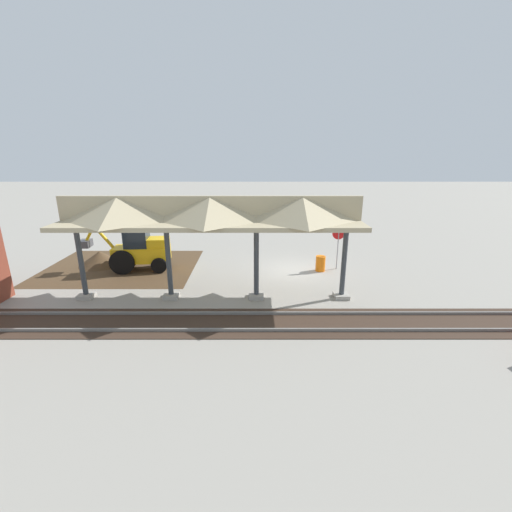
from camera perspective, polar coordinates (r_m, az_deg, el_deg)
ground_plane at (r=20.44m, az=6.28°, el=-2.41°), size 120.00×120.00×0.00m
dirt_work_zone at (r=22.47m, az=-21.46°, el=-1.70°), size 8.92×7.00×0.01m
platform_canopy at (r=15.58m, az=-7.59°, el=7.24°), size 13.54×3.20×4.90m
rail_tracks at (r=14.55m, az=9.01°, el=-10.87°), size 60.00×2.58×0.15m
stop_sign at (r=20.63m, az=13.57°, el=2.82°), size 0.76×0.07×2.59m
backhoe at (r=21.25m, az=-18.94°, el=1.10°), size 5.10×1.91×2.82m
dirt_mound at (r=23.43m, az=-24.40°, el=-1.31°), size 5.19×5.19×1.74m
traffic_barrel at (r=20.47m, az=10.69°, el=-1.24°), size 0.56×0.56×0.90m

